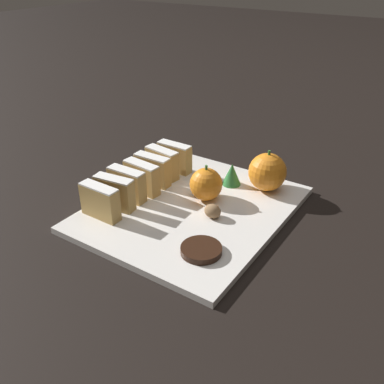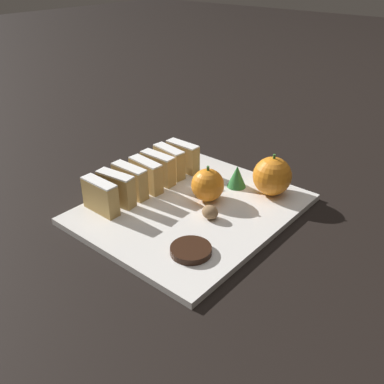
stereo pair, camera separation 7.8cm
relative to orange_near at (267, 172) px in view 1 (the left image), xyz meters
The scene contains 14 objects.
ground_plane 0.17m from the orange_near, 122.07° to the right, with size 6.00×6.00×0.00m, color black.
serving_platter 0.17m from the orange_near, 122.07° to the right, with size 0.32×0.39×0.01m.
stollen_slice_front 0.32m from the orange_near, 128.17° to the right, with size 0.08×0.02×0.06m.
stollen_slice_second 0.30m from the orange_near, 132.67° to the right, with size 0.08×0.03×0.06m.
stollen_slice_third 0.27m from the orange_near, 138.43° to the right, with size 0.08×0.02×0.06m.
stollen_slice_fourth 0.24m from the orange_near, 144.06° to the right, with size 0.08×0.03×0.06m.
stollen_slice_fifth 0.23m from the orange_near, 152.14° to the right, with size 0.08×0.03×0.06m.
stollen_slice_sixth 0.22m from the orange_near, 161.33° to the right, with size 0.08×0.03×0.06m.
stollen_slice_back 0.20m from the orange_near, behind, with size 0.08×0.02×0.06m.
orange_near is the anchor object (origin of this frame).
orange_far 0.13m from the orange_near, 128.60° to the right, with size 0.06×0.06×0.07m.
walnut 0.15m from the orange_near, 103.15° to the right, with size 0.03×0.03×0.03m.
chocolate_cookie 0.25m from the orange_near, 89.02° to the right, with size 0.07×0.07×0.01m.
evergreen_sprig 0.07m from the orange_near, 162.91° to the right, with size 0.04×0.04×0.05m.
Camera 1 is at (0.38, -0.56, 0.42)m, focal length 40.00 mm.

